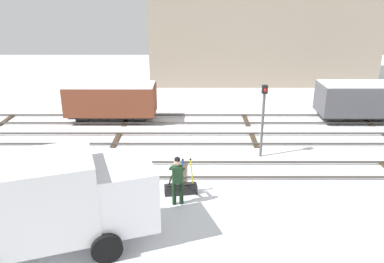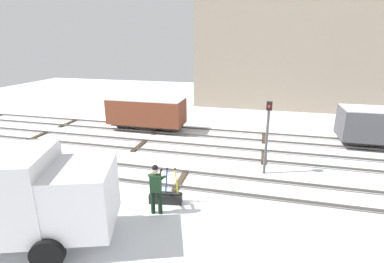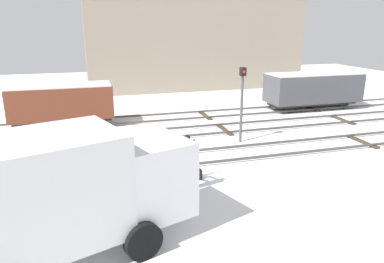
{
  "view_description": "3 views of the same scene",
  "coord_description": "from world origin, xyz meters",
  "px_view_note": "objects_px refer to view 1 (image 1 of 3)",
  "views": [
    {
      "loc": [
        0.36,
        -14.76,
        7.39
      ],
      "look_at": [
        0.38,
        2.31,
        0.98
      ],
      "focal_mm": 36.2,
      "sensor_mm": 36.0,
      "label": 1
    },
    {
      "loc": [
        3.17,
        -10.82,
        5.87
      ],
      "look_at": [
        -0.17,
        2.78,
        1.4
      ],
      "focal_mm": 26.71,
      "sensor_mm": 36.0,
      "label": 2
    },
    {
      "loc": [
        -3.0,
        -12.84,
        5.12
      ],
      "look_at": [
        0.94,
        0.62,
        0.99
      ],
      "focal_mm": 33.9,
      "sensor_mm": 36.0,
      "label": 3
    }
  ],
  "objects_px": {
    "switch_lever_frame": "(181,188)",
    "rail_worker": "(177,177)",
    "delivery_truck": "(47,200)",
    "signal_post": "(263,113)",
    "freight_car_back_track": "(111,100)",
    "freight_car_mid_siding": "(370,99)"
  },
  "relations": [
    {
      "from": "switch_lever_frame",
      "to": "rail_worker",
      "type": "height_order",
      "value": "rail_worker"
    },
    {
      "from": "delivery_truck",
      "to": "rail_worker",
      "type": "bearing_deg",
      "value": 16.38
    },
    {
      "from": "delivery_truck",
      "to": "signal_post",
      "type": "height_order",
      "value": "signal_post"
    },
    {
      "from": "switch_lever_frame",
      "to": "freight_car_back_track",
      "type": "height_order",
      "value": "freight_car_back_track"
    },
    {
      "from": "freight_car_mid_siding",
      "to": "freight_car_back_track",
      "type": "bearing_deg",
      "value": -179.84
    },
    {
      "from": "freight_car_mid_siding",
      "to": "freight_car_back_track",
      "type": "distance_m",
      "value": 14.93
    },
    {
      "from": "delivery_truck",
      "to": "switch_lever_frame",
      "type": "bearing_deg",
      "value": 22.55
    },
    {
      "from": "switch_lever_frame",
      "to": "delivery_truck",
      "type": "relative_size",
      "value": 0.23
    },
    {
      "from": "switch_lever_frame",
      "to": "signal_post",
      "type": "bearing_deg",
      "value": 35.29
    },
    {
      "from": "switch_lever_frame",
      "to": "delivery_truck",
      "type": "xyz_separation_m",
      "value": [
        -3.72,
        -3.27,
        1.4
      ]
    },
    {
      "from": "signal_post",
      "to": "freight_car_mid_siding",
      "type": "distance_m",
      "value": 8.74
    },
    {
      "from": "rail_worker",
      "to": "delivery_truck",
      "type": "distance_m",
      "value": 4.47
    },
    {
      "from": "rail_worker",
      "to": "signal_post",
      "type": "relative_size",
      "value": 0.56
    },
    {
      "from": "signal_post",
      "to": "freight_car_mid_siding",
      "type": "height_order",
      "value": "signal_post"
    },
    {
      "from": "delivery_truck",
      "to": "signal_post",
      "type": "distance_m",
      "value": 9.95
    },
    {
      "from": "signal_post",
      "to": "delivery_truck",
      "type": "bearing_deg",
      "value": -137.36
    },
    {
      "from": "rail_worker",
      "to": "delivery_truck",
      "type": "relative_size",
      "value": 0.3
    },
    {
      "from": "rail_worker",
      "to": "delivery_truck",
      "type": "bearing_deg",
      "value": -153.43
    },
    {
      "from": "freight_car_mid_siding",
      "to": "signal_post",
      "type": "bearing_deg",
      "value": -144.57
    },
    {
      "from": "signal_post",
      "to": "freight_car_back_track",
      "type": "distance_m",
      "value": 9.34
    },
    {
      "from": "switch_lever_frame",
      "to": "rail_worker",
      "type": "bearing_deg",
      "value": -106.03
    },
    {
      "from": "delivery_truck",
      "to": "freight_car_back_track",
      "type": "distance_m",
      "value": 11.78
    }
  ]
}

